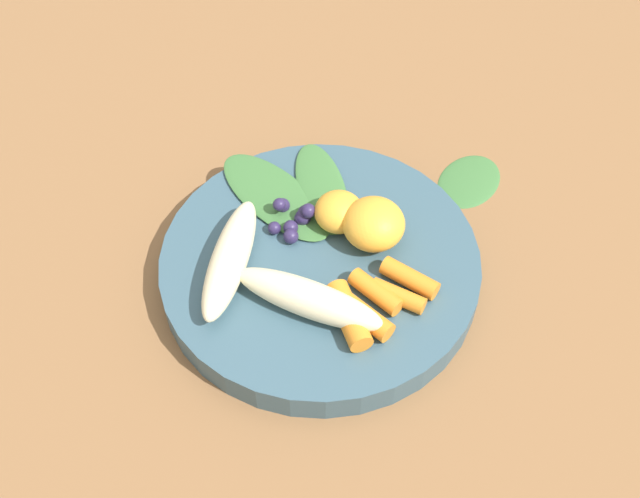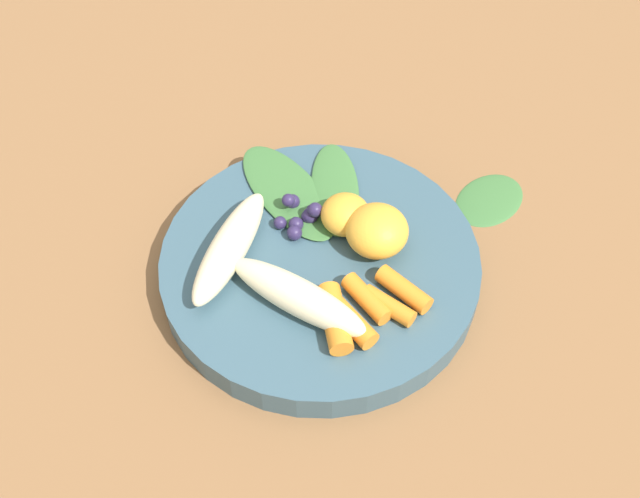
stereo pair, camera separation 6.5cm
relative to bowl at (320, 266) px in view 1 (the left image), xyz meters
The scene contains 16 objects.
ground_plane 0.01m from the bowl, ahead, with size 2.40×2.40×0.00m, color brown.
bowl is the anchor object (origin of this frame).
banana_peeled_left 0.06m from the bowl, 93.40° to the right, with size 0.13×0.03×0.03m, color beige.
banana_peeled_right 0.08m from the bowl, 159.72° to the right, with size 0.13×0.03×0.03m, color beige.
orange_segment_near 0.05m from the bowl, 75.04° to the left, with size 0.04×0.04×0.03m, color #F4A833.
orange_segment_far 0.06m from the bowl, 32.11° to the left, with size 0.05×0.05×0.04m, color #F4A833.
carrot_front 0.08m from the bowl, 61.79° to the right, with size 0.02×0.02×0.06m, color orange.
carrot_mid_left 0.08m from the bowl, 53.20° to the right, with size 0.02×0.02×0.06m, color orange.
carrot_mid_right 0.07m from the bowl, 34.08° to the right, with size 0.02×0.02×0.05m, color orange.
carrot_rear 0.08m from the bowl, 26.83° to the right, with size 0.01×0.01×0.05m, color orange.
carrot_small 0.08m from the bowl, 12.06° to the right, with size 0.02×0.02×0.05m, color orange.
blueberry_pile 0.05m from the bowl, 131.62° to the left, with size 0.04×0.05×0.02m.
coconut_shred_patch 0.06m from the bowl, 104.50° to the left, with size 0.05×0.05×0.00m, color white.
kale_leaf_left 0.08m from the bowl, 98.53° to the left, with size 0.12×0.04×0.01m, color #3D7038.
kale_leaf_right 0.08m from the bowl, 130.57° to the left, with size 0.14×0.06×0.01m, color #3D7038.
kale_leaf_stray 0.19m from the bowl, 47.60° to the left, with size 0.08×0.06×0.01m, color #3D7038.
Camera 1 is at (0.07, -0.40, 0.55)m, focal length 42.40 mm.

